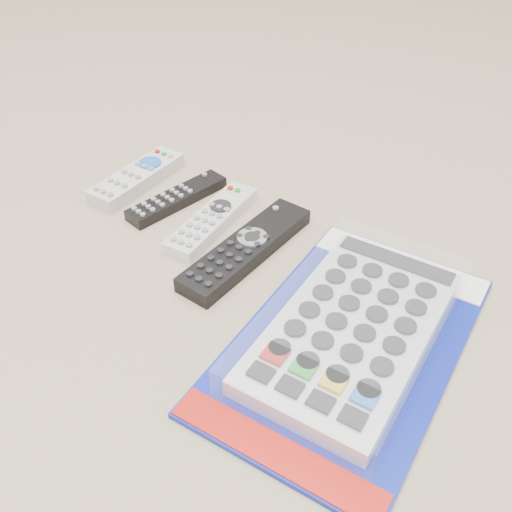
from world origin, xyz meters
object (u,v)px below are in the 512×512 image
Objects in this scene: jumbo_remote_packaged at (353,328)px; remote_large_black at (246,249)px; remote_slim_black at (176,198)px; remote_silver_dvd at (212,219)px; remote_small_grey at (137,178)px.

remote_large_black is at bearing 160.03° from jumbo_remote_packaged.
remote_slim_black is 0.91× the size of remote_silver_dvd.
remote_large_black is 0.19m from jumbo_remote_packaged.
remote_silver_dvd is 0.28m from jumbo_remote_packaged.
remote_small_grey is 0.08m from remote_slim_black.
remote_silver_dvd is 0.47× the size of jumbo_remote_packaged.
remote_slim_black is (0.08, 0.00, -0.00)m from remote_small_grey.
remote_silver_dvd is at bearing -7.71° from remote_small_grey.
remote_silver_dvd is 0.82× the size of remote_large_black.
remote_silver_dvd is 0.08m from remote_large_black.
jumbo_remote_packaged reaches higher than remote_small_grey.
remote_large_black reaches higher than remote_silver_dvd.
remote_small_grey is 0.94× the size of remote_silver_dvd.
remote_small_grey is at bearing 168.28° from remote_silver_dvd.
remote_large_black reaches higher than remote_slim_black.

